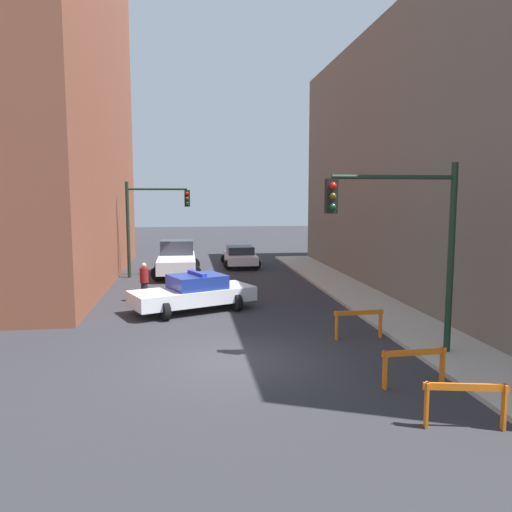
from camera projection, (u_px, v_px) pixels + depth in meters
The scene contains 11 objects.
ground_plane at pixel (235, 360), 13.52m from camera, with size 120.00×120.00×0.00m, color #2D2D33.
sidewalk_right at pixel (449, 348), 14.36m from camera, with size 2.40×44.00×0.12m.
traffic_light_near at pixel (411, 230), 13.35m from camera, with size 3.64×0.35×5.20m.
traffic_light_far at pixel (148, 215), 27.01m from camera, with size 3.44×0.35×5.20m.
police_car at pixel (194, 292), 19.24m from camera, with size 5.05×3.55×1.52m.
white_truck at pixel (177, 259), 27.99m from camera, with size 2.64×5.40×1.90m.
parked_car_near at pixel (240, 256), 31.38m from camera, with size 2.28×4.30×1.31m.
pedestrian_crossing at pixel (144, 282), 20.90m from camera, with size 0.50×0.50×1.66m.
barrier_front at pixel (466, 398), 9.46m from camera, with size 1.58×0.46×0.90m.
barrier_mid at pixel (414, 361), 11.54m from camera, with size 1.60×0.23×0.90m.
barrier_back at pixel (359, 319), 15.48m from camera, with size 1.60×0.22×0.90m.
Camera 1 is at (-1.22, -13.05, 4.42)m, focal length 35.00 mm.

